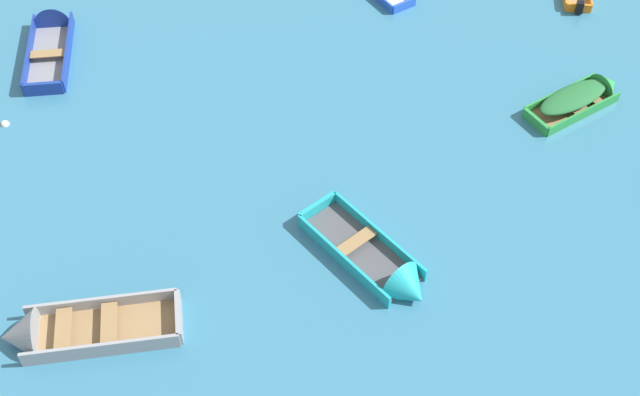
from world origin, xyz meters
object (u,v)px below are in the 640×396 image
at_px(rowboat_green_center, 585,95).
at_px(mooring_buoy_midfield, 5,124).
at_px(rowboat_grey_far_back, 56,332).
at_px(rowboat_deep_blue_near_camera, 52,33).
at_px(rowboat_turquoise_near_right, 389,273).

distance_m(rowboat_green_center, mooring_buoy_midfield, 19.03).
distance_m(rowboat_green_center, rowboat_grey_far_back, 18.09).
relative_size(rowboat_grey_far_back, rowboat_deep_blue_near_camera, 1.04).
xyz_separation_m(rowboat_green_center, rowboat_grey_far_back, (-15.13, -9.92, -0.06)).
height_order(rowboat_turquoise_near_right, rowboat_green_center, rowboat_turquoise_near_right).
relative_size(rowboat_green_center, rowboat_grey_far_back, 0.75).
bearing_deg(rowboat_deep_blue_near_camera, mooring_buoy_midfield, -95.01).
distance_m(rowboat_turquoise_near_right, rowboat_grey_far_back, 8.96).
xyz_separation_m(rowboat_turquoise_near_right, mooring_buoy_midfield, (-12.43, 5.50, -0.20)).
height_order(rowboat_green_center, rowboat_deep_blue_near_camera, rowboat_deep_blue_near_camera).
height_order(rowboat_deep_blue_near_camera, mooring_buoy_midfield, rowboat_deep_blue_near_camera).
bearing_deg(rowboat_grey_far_back, rowboat_green_center, 33.25).
xyz_separation_m(rowboat_turquoise_near_right, rowboat_grey_far_back, (-8.64, -2.37, 0.03)).
xyz_separation_m(rowboat_green_center, rowboat_deep_blue_near_camera, (-18.52, 2.49, -0.08)).
distance_m(rowboat_turquoise_near_right, rowboat_green_center, 9.96).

